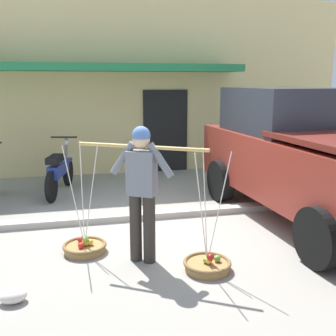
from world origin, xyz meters
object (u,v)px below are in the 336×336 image
parked_truck (310,156)px  plastic_litter_bag (13,296)px  fruit_vendor (142,185)px  motorcycle_second_in_row (59,171)px  fruit_basket_right_side (85,246)px  fruit_basket_left_side (207,264)px

parked_truck → plastic_litter_bag: size_ratio=17.17×
fruit_vendor → motorcycle_second_in_row: 3.63m
motorcycle_second_in_row → parked_truck: parked_truck is taller
motorcycle_second_in_row → plastic_litter_bag: size_ratio=6.39×
parked_truck → plastic_litter_bag: parked_truck is taller
motorcycle_second_in_row → parked_truck: 4.71m
motorcycle_second_in_row → parked_truck: size_ratio=0.37×
parked_truck → motorcycle_second_in_row: bearing=148.9°
fruit_vendor → fruit_basket_right_side: 1.22m
fruit_basket_left_side → motorcycle_second_in_row: size_ratio=0.81×
fruit_basket_left_side → motorcycle_second_in_row: bearing=115.3°
motorcycle_second_in_row → fruit_vendor: bearing=-72.0°
fruit_vendor → parked_truck: bearing=19.2°
fruit_basket_right_side → parked_truck: 3.77m
fruit_vendor → plastic_litter_bag: bearing=-155.5°
fruit_vendor → parked_truck: parked_truck is taller
plastic_litter_bag → motorcycle_second_in_row: bearing=85.2°
fruit_basket_left_side → fruit_basket_right_side: bearing=148.9°
plastic_litter_bag → fruit_vendor: bearing=24.5°
fruit_basket_left_side → fruit_basket_right_side: size_ratio=1.00×
parked_truck → plastic_litter_bag: (-4.34, -1.66, -0.96)m
fruit_basket_right_side → motorcycle_second_in_row: fruit_basket_right_side is taller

